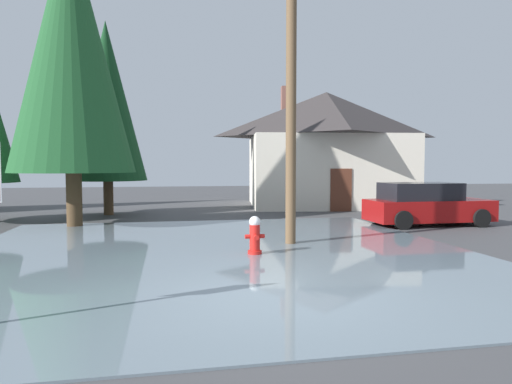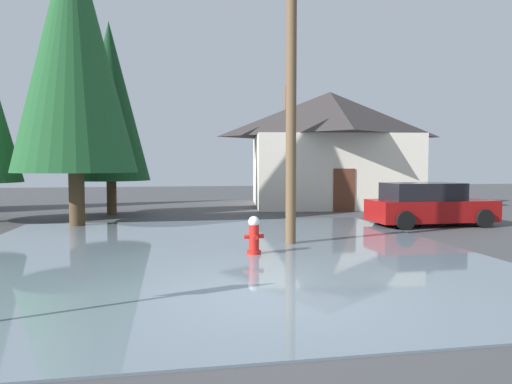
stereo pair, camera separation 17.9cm
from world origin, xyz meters
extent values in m
cube|color=#424244|center=(0.00, 0.00, -0.05)|extent=(80.00, 80.00, 0.10)
cube|color=slate|center=(-0.59, 3.87, 0.02)|extent=(12.46, 12.87, 0.03)
cube|color=silver|center=(-0.71, -1.48, 0.00)|extent=(4.14, 0.68, 0.01)
cylinder|color=red|center=(0.29, 3.45, 0.06)|extent=(0.34, 0.34, 0.11)
cylinder|color=red|center=(0.29, 3.45, 0.42)|extent=(0.25, 0.25, 0.62)
sphere|color=white|center=(0.29, 3.45, 0.81)|extent=(0.27, 0.27, 0.27)
cylinder|color=red|center=(0.11, 3.45, 0.45)|extent=(0.11, 0.10, 0.10)
cylinder|color=red|center=(0.47, 3.45, 0.45)|extent=(0.11, 0.10, 0.10)
cylinder|color=red|center=(0.29, 3.27, 0.45)|extent=(0.12, 0.11, 0.12)
cylinder|color=brown|center=(1.53, 4.73, 4.47)|extent=(0.28, 0.28, 8.93)
cube|color=silver|center=(6.66, 16.29, 1.83)|extent=(8.76, 7.78, 3.66)
pyramid|color=#332D2D|center=(6.66, 16.29, 4.85)|extent=(9.46, 8.40, 2.38)
cube|color=brown|center=(4.86, 17.77, 5.45)|extent=(0.68, 0.68, 2.14)
cube|color=#592D1E|center=(6.20, 12.92, 1.00)|extent=(1.00, 0.19, 2.00)
cube|color=maroon|center=(7.46, 7.67, 0.55)|extent=(4.35, 1.78, 0.74)
cube|color=black|center=(7.11, 7.67, 1.23)|extent=(2.61, 1.56, 0.61)
cylinder|color=black|center=(8.93, 8.56, 0.32)|extent=(0.64, 0.22, 0.64)
cylinder|color=black|center=(8.94, 6.80, 0.32)|extent=(0.64, 0.22, 0.64)
cylinder|color=black|center=(5.98, 8.54, 0.32)|extent=(0.64, 0.22, 0.64)
cylinder|color=black|center=(5.99, 6.79, 0.32)|extent=(0.64, 0.22, 0.64)
cylinder|color=#4C3823|center=(-4.25, 13.53, 0.75)|extent=(0.42, 0.42, 1.50)
cone|color=#143D1E|center=(-4.25, 13.53, 4.91)|extent=(3.33, 3.33, 6.82)
cylinder|color=#4C3823|center=(-4.94, 9.68, 0.95)|extent=(0.53, 0.53, 1.90)
cone|color=#1E5128|center=(-4.94, 9.68, 6.24)|extent=(4.23, 4.23, 8.67)
camera|label=1|loc=(-1.78, -7.28, 2.16)|focal=32.30mm
camera|label=2|loc=(-1.60, -7.31, 2.16)|focal=32.30mm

